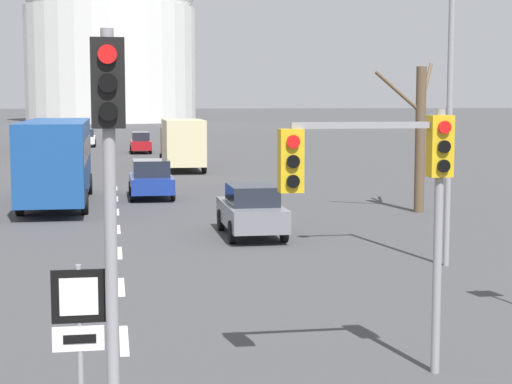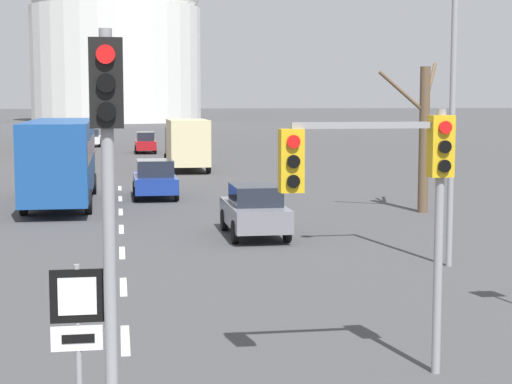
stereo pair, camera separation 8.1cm
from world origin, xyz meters
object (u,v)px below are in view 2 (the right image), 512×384
street_lamp_right (441,82)px  sedan_near_right (255,210)px  sedan_far_left (145,143)px  city_bus (61,155)px  traffic_signal_near_right (386,175)px  sedan_far_right (155,179)px  sedan_mid_centre (91,138)px  traffic_signal_centre_tall (108,173)px  route_sign_post (78,336)px  sedan_near_left (69,137)px  delivery_truck (187,143)px

street_lamp_right → sedan_near_right: (-3.92, 5.66, -3.95)m
sedan_far_left → city_bus: (-4.58, -34.04, 1.20)m
traffic_signal_near_right → sedan_far_right: bearing=95.6°
traffic_signal_near_right → sedan_mid_centre: 68.21m
traffic_signal_centre_tall → city_bus: traffic_signal_centre_tall is taller
traffic_signal_centre_tall → sedan_far_left: (2.36, 60.83, -2.71)m
route_sign_post → city_bus: (-1.86, 26.66, 0.31)m
sedan_near_left → sedan_far_left: size_ratio=1.00×
street_lamp_right → delivery_truck: size_ratio=1.08×
route_sign_post → street_lamp_right: size_ratio=0.33×
sedan_far_left → city_bus: bearing=-97.7°
sedan_far_right → delivery_truck: 14.75m
sedan_near_left → sedan_far_left: sedan_near_left is taller
traffic_signal_centre_tall → sedan_far_right: bearing=86.5°
sedan_near_right → city_bus: (-6.60, 9.48, 1.20)m
street_lamp_right → sedan_far_right: bearing=111.3°
sedan_far_right → sedan_near_left: bearing=98.1°
traffic_signal_centre_tall → traffic_signal_near_right: traffic_signal_centre_tall is taller
traffic_signal_near_right → city_bus: bearing=105.3°
traffic_signal_centre_tall → delivery_truck: 43.29m
sedan_near_left → delivery_truck: bearing=-72.8°
sedan_near_right → delivery_truck: delivery_truck is taller
sedan_mid_centre → city_bus: 44.39m
sedan_far_left → sedan_far_right: size_ratio=1.07×
traffic_signal_near_right → route_sign_post: 5.74m
sedan_near_right → traffic_signal_near_right: bearing=-90.8°
sedan_far_left → sedan_mid_centre: bearing=114.2°
route_sign_post → sedan_far_left: route_sign_post is taller
sedan_far_left → delivery_truck: delivery_truck is taller
traffic_signal_centre_tall → sedan_far_left: 60.94m
sedan_far_left → delivery_truck: (1.94, -17.79, 0.86)m
sedan_near_right → delivery_truck: size_ratio=0.60×
traffic_signal_centre_tall → route_sign_post: bearing=160.6°
sedan_mid_centre → traffic_signal_centre_tall: bearing=-88.2°
traffic_signal_near_right → sedan_mid_centre: size_ratio=0.96×
sedan_mid_centre → delivery_truck: 28.89m
traffic_signal_near_right → sedan_far_right: 25.47m
route_sign_post → sedan_far_left: 60.77m
sedan_near_left → city_bus: (2.10, -44.13, 1.17)m
sedan_near_left → traffic_signal_near_right: bearing=-82.8°
traffic_signal_near_right → sedan_near_left: (-8.52, 67.62, -2.31)m
sedan_far_left → delivery_truck: size_ratio=0.62×
street_lamp_right → city_bus: bearing=124.8°
traffic_signal_near_right → city_bus: size_ratio=0.39×
route_sign_post → sedan_mid_centre: bearing=91.5°
sedan_far_left → sedan_far_right: sedan_far_left is taller
street_lamp_right → sedan_mid_centre: size_ratio=1.77×
sedan_mid_centre → sedan_far_right: 42.81m
street_lamp_right → sedan_near_left: street_lamp_right is taller
street_lamp_right → sedan_near_right: 7.93m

